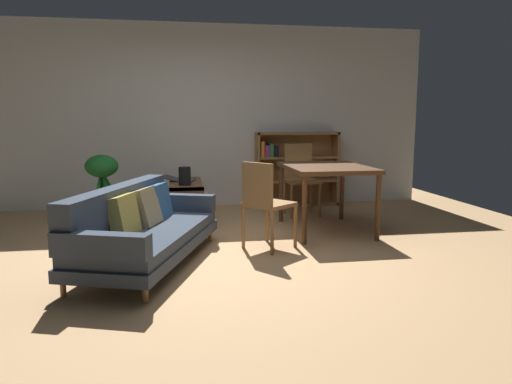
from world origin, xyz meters
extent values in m
plane|color=tan|center=(0.00, 0.00, 0.00)|extent=(8.16, 8.16, 0.00)
cube|color=silver|center=(0.00, 2.70, 1.35)|extent=(6.80, 0.10, 2.70)
cylinder|color=olive|center=(-0.07, 0.52, 0.06)|extent=(0.04, 0.04, 0.12)
cylinder|color=olive|center=(-0.65, -1.17, 0.06)|extent=(0.04, 0.04, 0.12)
cylinder|color=olive|center=(-0.68, 0.73, 0.06)|extent=(0.04, 0.04, 0.12)
cylinder|color=olive|center=(-1.26, -0.95, 0.06)|extent=(0.04, 0.04, 0.12)
cube|color=#384251|center=(-0.67, -0.22, 0.17)|extent=(1.36, 2.09, 0.10)
cube|color=#384251|center=(-0.67, -0.22, 0.27)|extent=(1.31, 2.01, 0.10)
cube|color=#384251|center=(-0.94, -0.12, 0.52)|extent=(0.78, 1.82, 0.39)
cube|color=#384251|center=(-0.37, 0.64, 0.41)|extent=(0.74, 0.37, 0.18)
cube|color=#384251|center=(-0.96, -1.07, 0.41)|extent=(0.74, 0.37, 0.18)
cube|color=tan|center=(-0.87, -0.35, 0.48)|extent=(0.28, 0.39, 0.37)
cube|color=tan|center=(-0.72, 0.01, 0.48)|extent=(0.34, 0.41, 0.38)
cube|color=#336093|center=(-0.61, 0.33, 0.48)|extent=(0.32, 0.40, 0.37)
cube|color=brown|center=(-0.30, 2.05, 0.26)|extent=(0.41, 0.04, 0.52)
cube|color=brown|center=(-0.30, 1.03, 0.26)|extent=(0.41, 0.04, 0.52)
cube|color=brown|center=(-0.30, 1.54, 0.25)|extent=(0.41, 1.02, 0.04)
cube|color=brown|center=(-0.30, 1.54, 0.50)|extent=(0.41, 1.06, 0.04)
cube|color=brown|center=(-0.30, 1.54, 0.02)|extent=(0.41, 1.02, 0.04)
cube|color=#333338|center=(-0.30, 1.63, 0.53)|extent=(0.27, 0.34, 0.02)
cube|color=black|center=(-0.50, 1.68, 0.56)|extent=(0.26, 0.33, 0.06)
cylinder|color=black|center=(-0.32, 1.24, 0.63)|extent=(0.15, 0.15, 0.22)
cylinder|color=slate|center=(-0.32, 1.24, 0.68)|extent=(0.08, 0.08, 0.01)
cylinder|color=#333338|center=(-1.32, 1.53, 0.11)|extent=(0.35, 0.35, 0.23)
cylinder|color=#1E6B28|center=(-1.20, 1.54, 0.44)|extent=(0.27, 0.07, 0.44)
cylinder|color=#1E6B28|center=(-1.28, 1.61, 0.42)|extent=(0.12, 0.20, 0.41)
cylinder|color=#1E6B28|center=(-1.33, 1.59, 0.40)|extent=(0.05, 0.17, 0.37)
cylinder|color=#1E6B28|center=(-1.38, 1.56, 0.42)|extent=(0.16, 0.10, 0.40)
cylinder|color=#1E6B28|center=(-1.37, 1.50, 0.42)|extent=(0.14, 0.09, 0.40)
cylinder|color=#1E6B28|center=(-1.37, 1.40, 0.45)|extent=(0.11, 0.28, 0.47)
cylinder|color=#1E6B28|center=(-1.27, 1.47, 0.47)|extent=(0.15, 0.17, 0.50)
ellipsoid|color=#1E6B28|center=(-1.32, 1.53, 0.74)|extent=(0.40, 0.40, 0.28)
cylinder|color=#56351E|center=(0.91, 1.36, 0.36)|extent=(0.06, 0.06, 0.73)
cylinder|color=#56351E|center=(0.91, 0.22, 0.36)|extent=(0.06, 0.06, 0.73)
cylinder|color=#56351E|center=(1.73, 1.36, 0.36)|extent=(0.06, 0.06, 0.73)
cylinder|color=#56351E|center=(1.73, 0.22, 0.36)|extent=(0.06, 0.06, 0.73)
cube|color=#56351E|center=(1.32, 0.79, 0.75)|extent=(0.92, 1.24, 0.05)
cylinder|color=olive|center=(1.48, 1.53, 0.23)|extent=(0.04, 0.04, 0.46)
cylinder|color=olive|center=(1.08, 1.51, 0.23)|extent=(0.04, 0.04, 0.46)
cylinder|color=olive|center=(1.46, 1.88, 0.23)|extent=(0.04, 0.04, 0.46)
cylinder|color=olive|center=(1.06, 1.86, 0.23)|extent=(0.04, 0.04, 0.46)
cube|color=olive|center=(1.27, 1.70, 0.48)|extent=(0.45, 0.41, 0.04)
cube|color=olive|center=(1.26, 1.87, 0.74)|extent=(0.39, 0.06, 0.48)
cylinder|color=olive|center=(0.54, 0.41, 0.22)|extent=(0.04, 0.04, 0.43)
cylinder|color=olive|center=(0.78, 0.11, 0.22)|extent=(0.04, 0.04, 0.43)
cylinder|color=olive|center=(0.25, 0.18, 0.22)|extent=(0.04, 0.04, 0.43)
cylinder|color=olive|center=(0.49, -0.12, 0.22)|extent=(0.04, 0.04, 0.43)
cube|color=olive|center=(0.52, 0.14, 0.45)|extent=(0.58, 0.59, 0.04)
cube|color=olive|center=(0.37, 0.03, 0.68)|extent=(0.27, 0.32, 0.42)
cube|color=olive|center=(0.79, 2.49, 0.56)|extent=(0.04, 0.30, 1.12)
cube|color=olive|center=(2.02, 2.49, 0.56)|extent=(0.04, 0.30, 1.12)
cube|color=olive|center=(1.40, 2.49, 1.10)|extent=(1.26, 0.30, 0.04)
cube|color=olive|center=(1.40, 2.49, 0.02)|extent=(1.26, 0.30, 0.04)
cube|color=olive|center=(1.40, 2.62, 0.56)|extent=(1.23, 0.04, 1.12)
cube|color=olive|center=(1.40, 2.49, 0.38)|extent=(1.23, 0.29, 0.04)
cube|color=olive|center=(1.40, 2.49, 0.74)|extent=(1.23, 0.29, 0.04)
cube|color=red|center=(0.84, 2.48, 0.12)|extent=(0.03, 0.25, 0.17)
cube|color=#993884|center=(0.88, 2.48, 0.13)|extent=(0.04, 0.23, 0.19)
cube|color=#2D5199|center=(0.94, 2.47, 0.11)|extent=(0.06, 0.22, 0.15)
cube|color=red|center=(0.86, 2.46, 0.49)|extent=(0.07, 0.18, 0.19)
cube|color=gold|center=(0.92, 2.46, 0.50)|extent=(0.03, 0.19, 0.21)
cube|color=red|center=(0.96, 2.47, 0.47)|extent=(0.04, 0.21, 0.14)
cube|color=orange|center=(0.85, 2.48, 0.87)|extent=(0.05, 0.23, 0.23)
cube|color=#993884|center=(0.92, 2.47, 0.84)|extent=(0.07, 0.23, 0.17)
cube|color=#337F47|center=(0.99, 2.48, 0.85)|extent=(0.05, 0.24, 0.20)
cube|color=black|center=(1.06, 2.48, 0.84)|extent=(0.07, 0.23, 0.16)
camera|label=1|loc=(-0.40, -4.52, 1.31)|focal=33.22mm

